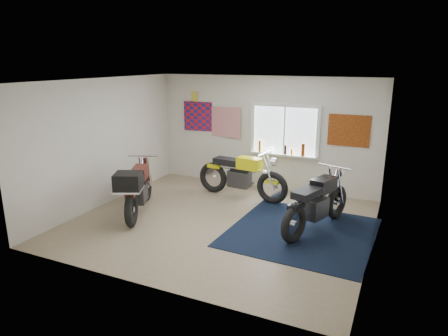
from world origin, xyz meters
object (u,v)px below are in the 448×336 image
at_px(black_chrome_bike, 317,204).
at_px(yellow_triumph, 241,176).
at_px(maroon_tourer, 137,189).
at_px(navy_rug, 301,232).

bearing_deg(black_chrome_bike, yellow_triumph, 79.30).
height_order(black_chrome_bike, maroon_tourer, black_chrome_bike).
bearing_deg(yellow_triumph, navy_rug, -31.12).
xyz_separation_m(yellow_triumph, maroon_tourer, (-1.48, -1.88, 0.07)).
bearing_deg(maroon_tourer, black_chrome_bike, -101.12).
height_order(navy_rug, maroon_tourer, maroon_tourer).
distance_m(yellow_triumph, black_chrome_bike, 2.22).
bearing_deg(yellow_triumph, black_chrome_bike, -22.93).
bearing_deg(maroon_tourer, navy_rug, -104.49).
bearing_deg(black_chrome_bike, navy_rug, 159.09).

